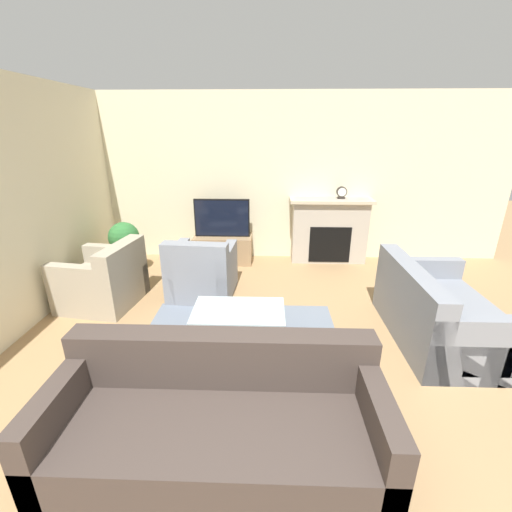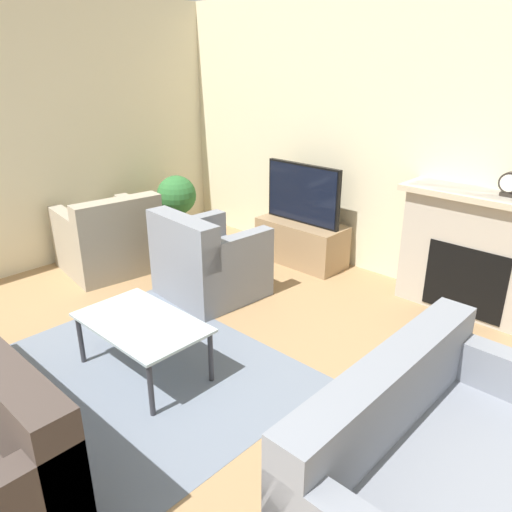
{
  "view_description": "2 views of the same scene",
  "coord_description": "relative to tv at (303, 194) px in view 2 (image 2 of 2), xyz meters",
  "views": [
    {
      "loc": [
        0.1,
        -1.0,
        2.15
      ],
      "look_at": [
        -0.03,
        2.87,
        0.69
      ],
      "focal_mm": 24.0,
      "sensor_mm": 36.0,
      "label": 1
    },
    {
      "loc": [
        2.46,
        0.42,
        2.11
      ],
      "look_at": [
        0.31,
        2.71,
        0.84
      ],
      "focal_mm": 35.0,
      "sensor_mm": 36.0,
      "label": 2
    }
  ],
  "objects": [
    {
      "name": "armchair_by_window",
      "position": [
        -1.34,
        -1.52,
        -0.47
      ],
      "size": [
        0.97,
        0.98,
        0.82
      ],
      "rotation": [
        0.0,
        0.0,
        -1.71
      ],
      "color": "#9E937F",
      "rests_on": "ground_plane"
    },
    {
      "name": "tv",
      "position": [
        0.0,
        0.0,
        0.0
      ],
      "size": [
        0.9,
        0.06,
        0.62
      ],
      "color": "black",
      "rests_on": "tv_stand"
    },
    {
      "name": "wall_left",
      "position": [
        -1.97,
        -2.07,
        0.58
      ],
      "size": [
        0.06,
        7.74,
        2.7
      ],
      "color": "beige",
      "rests_on": "ground_plane"
    },
    {
      "name": "couch_loveseat",
      "position": [
        2.57,
        -2.18,
        -0.48
      ],
      "size": [
        0.99,
        1.53,
        0.82
      ],
      "rotation": [
        0.0,
        0.0,
        1.57
      ],
      "color": "gray",
      "rests_on": "ground_plane"
    },
    {
      "name": "wall_back",
      "position": [
        0.64,
        0.34,
        0.58
      ],
      "size": [
        8.16,
        0.06,
        2.7
      ],
      "color": "beige",
      "rests_on": "ground_plane"
    },
    {
      "name": "tv_stand",
      "position": [
        0.0,
        0.0,
        -0.54
      ],
      "size": [
        0.96,
        0.45,
        0.45
      ],
      "color": "#997A56",
      "rests_on": "ground_plane"
    },
    {
      "name": "area_rug",
      "position": [
        0.46,
        -2.41,
        -0.76
      ],
      "size": [
        2.14,
        1.78,
        0.0
      ],
      "color": "slate",
      "rests_on": "ground_plane"
    },
    {
      "name": "potted_plant",
      "position": [
        -1.44,
        -0.54,
        -0.26
      ],
      "size": [
        0.46,
        0.46,
        0.82
      ],
      "color": "#47474C",
      "rests_on": "ground_plane"
    },
    {
      "name": "coffee_table",
      "position": [
        0.46,
        -2.36,
        -0.4
      ],
      "size": [
        0.94,
        0.58,
        0.4
      ],
      "color": "#333338",
      "rests_on": "ground_plane"
    },
    {
      "name": "fireplace",
      "position": [
        1.78,
        0.13,
        -0.2
      ],
      "size": [
        1.35,
        0.41,
        1.07
      ],
      "color": "#B2A899",
      "rests_on": "ground_plane"
    },
    {
      "name": "armchair_accent",
      "position": [
        -0.13,
        -1.22,
        -0.47
      ],
      "size": [
        0.89,
        0.87,
        0.82
      ],
      "rotation": [
        0.0,
        0.0,
        3.07
      ],
      "color": "gray",
      "rests_on": "ground_plane"
    },
    {
      "name": "mantel_clock",
      "position": [
        1.94,
        0.13,
        0.41
      ],
      "size": [
        0.16,
        0.07,
        0.19
      ],
      "color": "#28231E",
      "rests_on": "fireplace"
    }
  ]
}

